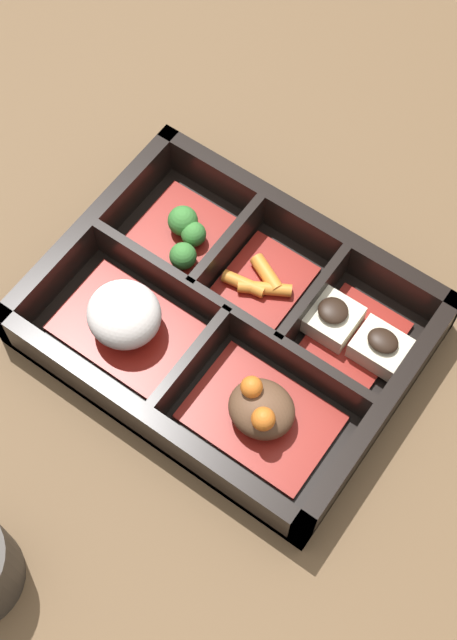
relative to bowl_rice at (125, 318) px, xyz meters
The scene contains 8 objects.
ground_plane 0.09m from the bowl_rice, 143.19° to the right, with size 3.00×3.00×0.00m, color brown.
bento_base 0.09m from the bowl_rice, 143.19° to the right, with size 0.30×0.23×0.01m.
bento_rim 0.09m from the bowl_rice, 142.18° to the right, with size 0.30×0.23×0.05m.
bowl_stew 0.14m from the bowl_rice, behind, with size 0.12×0.08×0.05m.
bowl_rice is the anchor object (origin of this frame).
bowl_tofu 0.19m from the bowl_rice, 147.43° to the right, with size 0.09×0.08×0.03m.
bowl_carrots 0.12m from the bowl_rice, 124.99° to the right, with size 0.07×0.08×0.02m.
bowl_greens 0.10m from the bowl_rice, 81.98° to the right, with size 0.08×0.08×0.03m.
Camera 1 is at (-0.19, 0.27, 0.68)m, focal length 50.00 mm.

